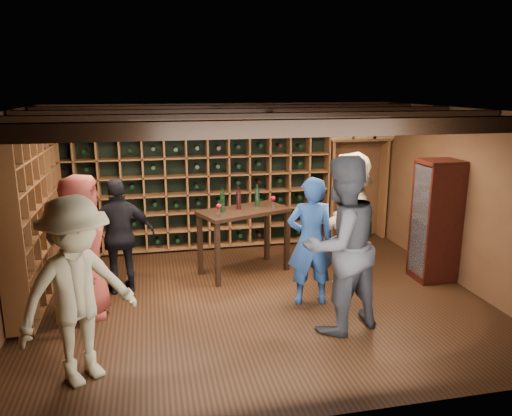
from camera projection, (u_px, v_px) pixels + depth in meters
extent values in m
plane|color=black|center=(256.00, 300.00, 6.70)|extent=(6.00, 6.00, 0.00)
plane|color=#55341D|center=(226.00, 176.00, 8.77)|extent=(6.00, 0.00, 6.00)
plane|color=#55341D|center=(320.00, 284.00, 4.02)|extent=(6.00, 0.00, 6.00)
plane|color=#55341D|center=(3.00, 223.00, 5.79)|extent=(0.00, 5.00, 5.00)
plane|color=#55341D|center=(464.00, 199.00, 7.01)|extent=(0.00, 5.00, 5.00)
plane|color=black|center=(256.00, 111.00, 6.09)|extent=(6.00, 6.00, 0.00)
cube|color=black|center=(292.00, 128.00, 4.60)|extent=(5.90, 0.18, 0.16)
cube|color=black|center=(265.00, 120.00, 5.64)|extent=(5.90, 0.18, 0.16)
cube|color=black|center=(246.00, 114.00, 6.68)|extent=(5.90, 0.18, 0.16)
cube|color=black|center=(233.00, 110.00, 7.73)|extent=(5.90, 0.18, 0.16)
cylinder|color=black|center=(156.00, 121.00, 5.88)|extent=(0.10, 0.10, 0.10)
cylinder|color=black|center=(272.00, 117.00, 6.56)|extent=(0.10, 0.10, 0.10)
cylinder|color=black|center=(372.00, 120.00, 6.12)|extent=(0.10, 0.10, 0.10)
cylinder|color=black|center=(225.00, 114.00, 7.22)|extent=(0.10, 0.10, 0.10)
cube|color=brown|center=(197.00, 184.00, 8.52)|extent=(4.65, 0.30, 2.20)
cube|color=black|center=(197.00, 184.00, 8.52)|extent=(4.56, 0.02, 2.16)
cube|color=brown|center=(35.00, 213.00, 6.63)|extent=(0.30, 2.65, 2.20)
cube|color=black|center=(35.00, 213.00, 6.63)|extent=(0.29, 0.02, 2.16)
cube|color=brown|center=(359.00, 140.00, 8.94)|extent=(1.15, 0.32, 0.04)
cube|color=brown|center=(383.00, 188.00, 9.27)|extent=(0.05, 0.28, 1.85)
cube|color=brown|center=(330.00, 191.00, 9.06)|extent=(0.05, 0.28, 1.85)
cube|color=tan|center=(339.00, 133.00, 8.83)|extent=(0.40, 0.30, 0.20)
cube|color=tan|center=(362.00, 133.00, 8.92)|extent=(0.40, 0.30, 0.20)
cube|color=tan|center=(380.00, 132.00, 8.99)|extent=(0.40, 0.30, 0.20)
cube|color=black|center=(431.00, 275.00, 7.43)|extent=(0.55, 0.50, 0.10)
cube|color=black|center=(436.00, 220.00, 7.22)|extent=(0.55, 0.50, 1.70)
cube|color=white|center=(420.00, 221.00, 7.17)|extent=(0.01, 0.46, 1.60)
cube|color=black|center=(436.00, 220.00, 7.22)|extent=(0.50, 0.44, 0.02)
sphere|color=#59260C|center=(436.00, 214.00, 7.20)|extent=(0.18, 0.18, 0.18)
imported|color=navy|center=(311.00, 241.00, 6.44)|extent=(0.65, 0.46, 1.69)
imported|color=black|center=(341.00, 245.00, 5.68)|extent=(1.20, 1.06, 2.06)
imported|color=maroon|center=(83.00, 247.00, 6.05)|extent=(0.59, 0.89, 1.79)
imported|color=black|center=(120.00, 236.00, 6.80)|extent=(1.00, 0.58, 1.60)
imported|color=gray|center=(78.00, 291.00, 4.69)|extent=(1.36, 1.25, 1.84)
imported|color=#BEAD8C|center=(350.00, 217.00, 7.22)|extent=(1.32, 1.82, 1.90)
cube|color=black|center=(244.00, 211.00, 7.46)|extent=(1.47, 1.08, 0.06)
cube|color=black|center=(218.00, 255.00, 7.04)|extent=(0.09, 0.09, 0.95)
cube|color=black|center=(287.00, 241.00, 7.67)|extent=(0.09, 0.09, 0.95)
cube|color=black|center=(200.00, 245.00, 7.48)|extent=(0.09, 0.09, 0.95)
cube|color=black|center=(267.00, 232.00, 8.12)|extent=(0.09, 0.09, 0.95)
cylinder|color=black|center=(222.00, 202.00, 7.29)|extent=(0.07, 0.07, 0.28)
cylinder|color=black|center=(239.00, 200.00, 7.43)|extent=(0.07, 0.07, 0.28)
cylinder|color=black|center=(257.00, 197.00, 7.61)|extent=(0.07, 0.07, 0.28)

